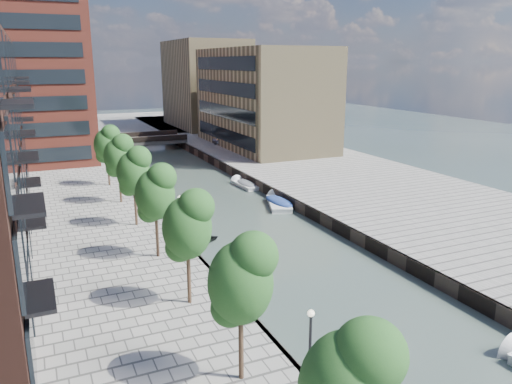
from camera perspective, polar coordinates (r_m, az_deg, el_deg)
water at (r=49.17m, az=-5.46°, el=-0.87°), size 300.00×300.00×0.00m
quay_right at (r=56.05m, az=10.20°, el=1.42°), size 20.00×140.00×1.00m
quay_wall_left at (r=47.53m, az=-12.45°, el=-1.08°), size 0.25×140.00×1.00m
quay_wall_right at (r=51.24m, az=1.00°, el=0.41°), size 0.25×140.00×1.00m
far_closure at (r=106.77m, az=-16.01°, el=7.31°), size 80.00×40.00×1.00m
tower at (r=70.04m, az=-26.78°, el=15.53°), size 18.00×18.00×30.00m
tan_block_near at (r=73.96m, az=0.74°, el=10.70°), size 12.00×25.00×14.00m
tan_block_far at (r=98.08m, az=-5.80°, el=12.18°), size 12.00×20.00×16.00m
bridge at (r=79.27m, az=-13.01°, el=5.78°), size 13.00×6.00×1.30m
tree_0 at (r=13.54m, az=10.38°, el=-20.76°), size 2.50×2.50×5.95m
tree_1 at (r=18.91m, az=-1.79°, el=-9.69°), size 2.50×2.50×5.95m
tree_2 at (r=25.10m, az=-7.90°, el=-3.58°), size 2.50×2.50×5.95m
tree_3 at (r=31.63m, az=-11.50°, el=0.09°), size 2.50×2.50×5.95m
tree_4 at (r=38.32m, az=-13.85°, el=2.49°), size 2.50×2.50×5.95m
tree_5 at (r=45.11m, az=-15.50°, el=4.17°), size 2.50×2.50×5.95m
tree_6 at (r=51.96m, az=-16.73°, el=5.41°), size 2.50×2.50×5.95m
lamp_0 at (r=17.91m, az=6.17°, el=-17.81°), size 0.24×0.24×4.12m
lamp_1 at (r=31.48m, az=-8.61°, el=-3.25°), size 0.24×0.24×4.12m
lamp_2 at (r=46.62m, az=-13.97°, el=2.35°), size 0.24×0.24×4.12m
sloop_1 at (r=31.43m, az=-1.99°, el=-9.99°), size 4.57×3.72×0.83m
sloop_3 at (r=41.24m, az=-9.41°, el=-4.07°), size 4.78×3.66×0.92m
sloop_4 at (r=37.69m, az=-7.36°, el=-5.81°), size 4.36×3.27×0.86m
motorboat_3 at (r=47.14m, az=2.58°, el=-1.22°), size 3.56×5.71×1.80m
motorboat_4 at (r=54.24m, az=-1.32°, el=0.87°), size 1.86×4.69×1.53m
car at (r=75.04m, az=-3.84°, el=5.84°), size 2.44×4.08×1.30m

